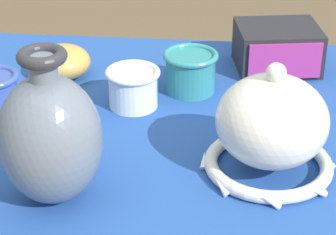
% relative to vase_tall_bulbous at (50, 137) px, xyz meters
% --- Properties ---
extents(display_table, '(1.26, 0.80, 0.77)m').
position_rel_vase_tall_bulbous_xyz_m(display_table, '(0.12, 0.23, -0.18)').
color(display_table, '#38383D').
rests_on(display_table, ground_plane).
extents(vase_tall_bulbous, '(0.15, 0.15, 0.24)m').
position_rel_vase_tall_bulbous_xyz_m(vase_tall_bulbous, '(0.00, 0.00, 0.00)').
color(vase_tall_bulbous, slate).
rests_on(vase_tall_bulbous, display_table).
extents(vase_dome_bell, '(0.22, 0.22, 0.19)m').
position_rel_vase_tall_bulbous_xyz_m(vase_dome_bell, '(0.32, 0.10, -0.03)').
color(vase_dome_bell, white).
rests_on(vase_dome_bell, display_table).
extents(mosaic_tile_box, '(0.19, 0.17, 0.09)m').
position_rel_vase_tall_bulbous_xyz_m(mosaic_tile_box, '(0.36, 0.50, -0.06)').
color(mosaic_tile_box, '#232328').
rests_on(mosaic_tile_box, display_table).
extents(cup_wide_porcelain, '(0.10, 0.10, 0.08)m').
position_rel_vase_tall_bulbous_xyz_m(cup_wide_porcelain, '(0.08, 0.30, -0.06)').
color(cup_wide_porcelain, white).
rests_on(cup_wide_porcelain, display_table).
extents(bowl_shallow_ochre, '(0.12, 0.12, 0.07)m').
position_rel_vase_tall_bulbous_xyz_m(bowl_shallow_ochre, '(-0.09, 0.42, -0.07)').
color(bowl_shallow_ochre, gold).
rests_on(bowl_shallow_ochre, display_table).
extents(cup_wide_teal, '(0.11, 0.11, 0.08)m').
position_rel_vase_tall_bulbous_xyz_m(cup_wide_teal, '(0.18, 0.38, -0.06)').
color(cup_wide_teal, teal).
rests_on(cup_wide_teal, display_table).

